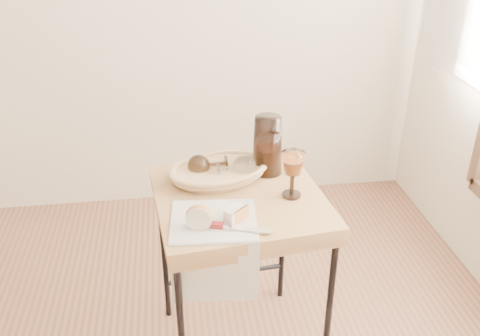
{
  "coord_description": "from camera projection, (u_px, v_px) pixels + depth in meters",
  "views": [
    {
      "loc": [
        0.34,
        -1.13,
        1.74
      ],
      "look_at": [
        0.56,
        0.48,
        0.88
      ],
      "focal_mm": 39.56,
      "sensor_mm": 36.0,
      "label": 1
    }
  ],
  "objects": [
    {
      "name": "apple_wedge",
      "position": [
        235.0,
        214.0,
        1.74
      ],
      "size": [
        0.08,
        0.08,
        0.05
      ],
      "primitive_type": "cube",
      "rotation": [
        0.0,
        0.0,
        0.75
      ],
      "color": "silver",
      "rests_on": "tea_towel"
    },
    {
      "name": "side_table",
      "position": [
        239.0,
        277.0,
        2.09
      ],
      "size": [
        0.66,
        0.66,
        0.76
      ],
      "primitive_type": null,
      "rotation": [
        0.0,
        0.0,
        0.1
      ],
      "color": "brown",
      "rests_on": "floor"
    },
    {
      "name": "bread_basket",
      "position": [
        219.0,
        172.0,
        2.01
      ],
      "size": [
        0.4,
        0.32,
        0.05
      ],
      "primitive_type": null,
      "rotation": [
        0.0,
        0.0,
        0.26
      ],
      "color": "#A3825A",
      "rests_on": "side_table"
    },
    {
      "name": "goblet_lying_a",
      "position": [
        210.0,
        164.0,
        2.0
      ],
      "size": [
        0.15,
        0.1,
        0.09
      ],
      "primitive_type": null,
      "rotation": [
        0.0,
        0.0,
        3.23
      ],
      "color": "#4A341F",
      "rests_on": "bread_basket"
    },
    {
      "name": "apple_half",
      "position": [
        200.0,
        216.0,
        1.7
      ],
      "size": [
        0.1,
        0.07,
        0.08
      ],
      "primitive_type": "ellipsoid",
      "rotation": [
        0.0,
        0.0,
        -0.22
      ],
      "color": "red",
      "rests_on": "tea_towel"
    },
    {
      "name": "wine_goblet",
      "position": [
        293.0,
        174.0,
        1.86
      ],
      "size": [
        0.09,
        0.09,
        0.18
      ],
      "primitive_type": null,
      "rotation": [
        0.0,
        0.0,
        -0.07
      ],
      "color": "white",
      "rests_on": "side_table"
    },
    {
      "name": "pitcher",
      "position": [
        267.0,
        145.0,
        2.02
      ],
      "size": [
        0.24,
        0.28,
        0.27
      ],
      "primitive_type": null,
      "rotation": [
        0.0,
        0.0,
        -0.37
      ],
      "color": "black",
      "rests_on": "side_table"
    },
    {
      "name": "tea_towel",
      "position": [
        214.0,
        220.0,
        1.76
      ],
      "size": [
        0.31,
        0.28,
        0.01
      ],
      "primitive_type": "cube",
      "rotation": [
        0.0,
        0.0,
        -0.08
      ],
      "color": "white",
      "rests_on": "side_table"
    },
    {
      "name": "goblet_lying_b",
      "position": [
        233.0,
        167.0,
        1.98
      ],
      "size": [
        0.15,
        0.1,
        0.09
      ],
      "primitive_type": null,
      "rotation": [
        0.0,
        0.0,
        0.11
      ],
      "color": "white",
      "rests_on": "bread_basket"
    },
    {
      "name": "table_knife",
      "position": [
        230.0,
        226.0,
        1.71
      ],
      "size": [
        0.24,
        0.1,
        0.02
      ],
      "primitive_type": null,
      "rotation": [
        0.0,
        0.0,
        -0.33
      ],
      "color": "silver",
      "rests_on": "tea_towel"
    }
  ]
}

